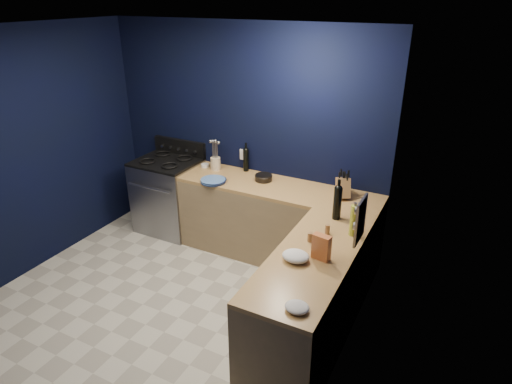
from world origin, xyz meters
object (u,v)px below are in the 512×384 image
Objects in this scene: plate_stack at (213,181)px; knife_block at (343,188)px; gas_range at (169,196)px; utensil_crock at (216,164)px; crouton_bag at (321,247)px.

plate_stack is 1.36× the size of knife_block.
gas_range is 0.97m from plate_stack.
plate_stack is 0.40m from utensil_crock.
utensil_crock reaches higher than gas_range.
knife_block reaches higher than crouton_bag.
knife_block is (2.24, 0.09, 0.54)m from gas_range.
knife_block is (1.60, -0.06, 0.03)m from utensil_crock.
plate_stack is at bearing -14.16° from gas_range.
gas_range is 3.25× the size of plate_stack.
plate_stack is (0.82, -0.21, 0.46)m from gas_range.
knife_block reaches higher than utensil_crock.
plate_stack is at bearing 160.30° from knife_block.
plate_stack is at bearing -62.37° from utensil_crock.
knife_block reaches higher than plate_stack.
utensil_crock is at bearing 146.56° from knife_block.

